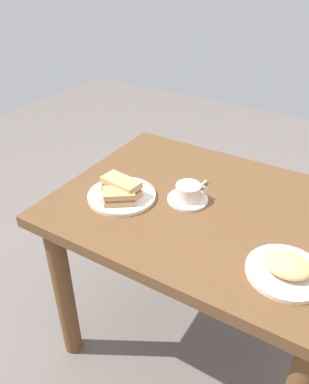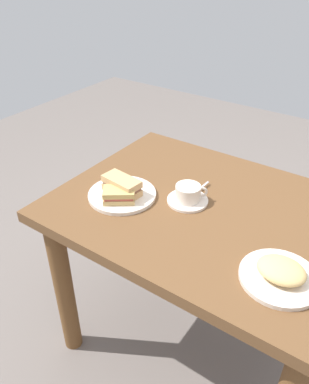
# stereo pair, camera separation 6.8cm
# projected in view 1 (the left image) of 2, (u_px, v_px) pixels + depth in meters

# --- Properties ---
(ground_plane) EXTENTS (6.00, 6.00, 0.00)m
(ground_plane) POSITION_uv_depth(u_px,v_px,m) (195.00, 338.00, 1.79)
(ground_plane) COLOR slate
(dining_table) EXTENTS (1.08, 0.82, 0.77)m
(dining_table) POSITION_uv_depth(u_px,v_px,m) (205.00, 236.00, 1.45)
(dining_table) COLOR brown
(dining_table) RESTS_ON ground_plane
(sandwich_plate) EXTENTS (0.25, 0.25, 0.01)m
(sandwich_plate) POSITION_uv_depth(u_px,v_px,m) (122.00, 196.00, 1.41)
(sandwich_plate) COLOR silver
(sandwich_plate) RESTS_ON dining_table
(sandwich_front) EXTENTS (0.15, 0.09, 0.06)m
(sandwich_front) POSITION_uv_depth(u_px,v_px,m) (121.00, 187.00, 1.39)
(sandwich_front) COLOR tan
(sandwich_front) RESTS_ON sandwich_plate
(sandwich_back) EXTENTS (0.13, 0.13, 0.05)m
(sandwich_back) POSITION_uv_depth(u_px,v_px,m) (119.00, 196.00, 1.35)
(sandwich_back) COLOR tan
(sandwich_back) RESTS_ON sandwich_plate
(coffee_saucer) EXTENTS (0.15, 0.15, 0.01)m
(coffee_saucer) POSITION_uv_depth(u_px,v_px,m) (188.00, 199.00, 1.39)
(coffee_saucer) COLOR silver
(coffee_saucer) RESTS_ON dining_table
(coffee_cup) EXTENTS (0.10, 0.10, 0.06)m
(coffee_cup) POSITION_uv_depth(u_px,v_px,m) (188.00, 191.00, 1.37)
(coffee_cup) COLOR silver
(coffee_cup) RESTS_ON coffee_saucer
(spoon) EXTENTS (0.02, 0.10, 0.01)m
(spoon) POSITION_uv_depth(u_px,v_px,m) (198.00, 188.00, 1.44)
(spoon) COLOR silver
(spoon) RESTS_ON coffee_saucer
(side_plate) EXTENTS (0.23, 0.23, 0.01)m
(side_plate) POSITION_uv_depth(u_px,v_px,m) (285.00, 272.00, 1.08)
(side_plate) COLOR beige
(side_plate) RESTS_ON dining_table
(side_food_pile) EXTENTS (0.14, 0.11, 0.04)m
(side_food_pile) POSITION_uv_depth(u_px,v_px,m) (287.00, 265.00, 1.07)
(side_food_pile) COLOR #DFB870
(side_food_pile) RESTS_ON side_plate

